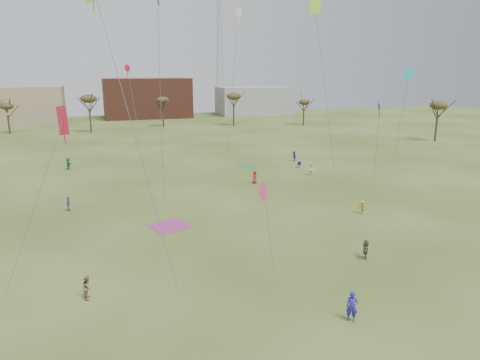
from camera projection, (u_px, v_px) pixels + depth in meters
name	position (u px, v px, depth m)	size (l,w,h in m)	color
ground	(302.00, 313.00, 26.62)	(260.00, 260.00, 0.00)	#3B4D18
flyer_near_right	(352.00, 307.00, 25.60)	(0.68, 0.45, 1.86)	#2723A0
spectator_fore_b	(88.00, 287.00, 28.22)	(0.75, 0.58, 1.54)	#806251
spectator_fore_c	(366.00, 249.00, 34.23)	(1.43, 0.45, 1.54)	brown
flyer_mid_b	(362.00, 207.00, 44.93)	(0.92, 0.53, 1.43)	#BD8623
spectator_mid_d	(68.00, 204.00, 45.92)	(0.89, 0.37, 1.51)	purple
spectator_mid_e	(311.00, 170.00, 61.46)	(0.82, 0.64, 1.68)	silver
flyer_far_a	(68.00, 164.00, 65.03)	(1.64, 0.52, 1.77)	#287A48
flyer_far_b	(255.00, 177.00, 57.16)	(0.83, 0.54, 1.70)	maroon
flyer_far_c	(294.00, 156.00, 71.13)	(1.07, 0.61, 1.65)	navy
blanket_plum	(170.00, 226.00, 41.54)	(3.33, 3.33, 0.03)	#A83381
blanket_olive	(247.00, 166.00, 67.52)	(2.71, 2.71, 0.03)	#308547
camp_chair_right	(299.00, 166.00, 66.48)	(0.73, 0.74, 0.87)	#141232
kites_aloft	(226.00, 35.00, 49.40)	(61.31, 53.78, 23.06)	red
tree_line	(132.00, 104.00, 96.93)	(117.44, 49.32, 8.91)	#3A2B1E
building_tan	(2.00, 105.00, 120.70)	(32.00, 14.00, 10.00)	#937F60
building_brick	(147.00, 98.00, 137.24)	(26.00, 16.00, 12.00)	brown
building_grey	(254.00, 101.00, 146.41)	(24.00, 12.00, 9.00)	gray
radio_tower	(219.00, 55.00, 146.26)	(1.51, 1.72, 41.00)	#9EA3A8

